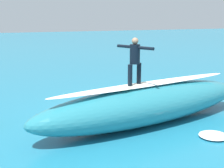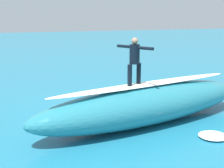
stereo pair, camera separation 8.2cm
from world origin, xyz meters
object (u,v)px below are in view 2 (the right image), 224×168
object	(u,v)px
surfboard_paddling	(95,101)
surfer_paddling	(92,98)
surfer_riding	(135,58)
surfboard_riding	(134,86)

from	to	relation	value
surfboard_paddling	surfer_paddling	size ratio (longest dim) A/B	1.38
surfer_riding	surfboard_paddling	distance (m)	4.40
surfboard_riding	surfer_paddling	xyz separation A→B (m)	(0.51, -3.58, -1.30)
surfer_riding	surfboard_riding	bearing A→B (deg)	68.90
surfer_riding	surfer_paddling	distance (m)	4.30
surfboard_riding	surfboard_paddling	bearing A→B (deg)	-111.22
surfer_riding	surfer_paddling	world-z (taller)	surfer_riding
surfboard_riding	surfboard_paddling	size ratio (longest dim) A/B	0.86
surfer_riding	surfboard_paddling	bearing A→B (deg)	-111.22
surfboard_riding	surfer_riding	size ratio (longest dim) A/B	1.19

